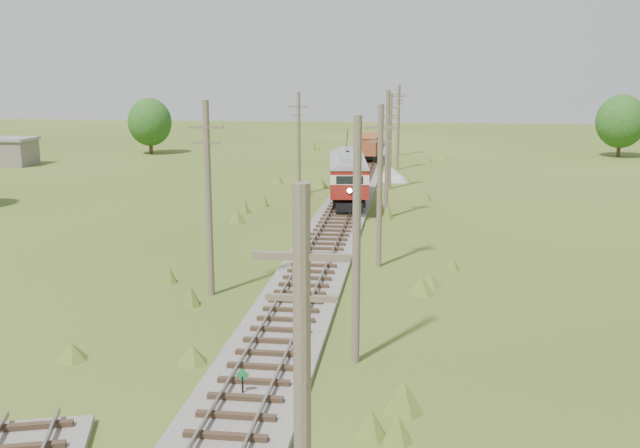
# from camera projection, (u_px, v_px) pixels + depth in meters

# --- Properties ---
(ground) EXTENTS (260.00, 260.00, 0.00)m
(ground) POSITION_uv_depth(u_px,v_px,m) (238.00, 423.00, 21.17)
(ground) COLOR #344D17
(ground) RESTS_ON ground
(railbed_main) EXTENTS (3.60, 96.00, 0.57)m
(railbed_main) POSITION_uv_depth(u_px,v_px,m) (345.00, 207.00, 54.10)
(railbed_main) COLOR #605B54
(railbed_main) RESTS_ON ground
(switch_marker) EXTENTS (0.45, 0.06, 1.08)m
(switch_marker) POSITION_uv_depth(u_px,v_px,m) (243.00, 381.00, 22.52)
(switch_marker) COLOR black
(switch_marker) RESTS_ON ground
(streetcar) EXTENTS (4.11, 12.02, 5.44)m
(streetcar) POSITION_uv_depth(u_px,v_px,m) (347.00, 173.00, 55.30)
(streetcar) COLOR black
(streetcar) RESTS_ON ground
(gondola) EXTENTS (2.94, 7.78, 2.54)m
(gondola) POSITION_uv_depth(u_px,v_px,m) (369.00, 146.00, 81.76)
(gondola) COLOR black
(gondola) RESTS_ON ground
(gravel_pile) EXTENTS (3.53, 3.74, 1.28)m
(gravel_pile) POSITION_uv_depth(u_px,v_px,m) (392.00, 174.00, 68.34)
(gravel_pile) COLOR gray
(gravel_pile) RESTS_ON ground
(utility_pole_r_0) EXTENTS (1.60, 0.30, 8.50)m
(utility_pole_r_0) POSITION_uv_depth(u_px,v_px,m) (302.00, 423.00, 12.09)
(utility_pole_r_0) COLOR brown
(utility_pole_r_0) RESTS_ON ground
(utility_pole_r_1) EXTENTS (0.30, 0.30, 8.80)m
(utility_pole_r_1) POSITION_uv_depth(u_px,v_px,m) (357.00, 243.00, 24.71)
(utility_pole_r_1) COLOR brown
(utility_pole_r_1) RESTS_ON ground
(utility_pole_r_2) EXTENTS (1.60, 0.30, 8.60)m
(utility_pole_r_2) POSITION_uv_depth(u_px,v_px,m) (380.00, 185.00, 37.29)
(utility_pole_r_2) COLOR brown
(utility_pole_r_2) RESTS_ON ground
(utility_pole_r_3) EXTENTS (1.60, 0.30, 9.00)m
(utility_pole_r_3) POSITION_uv_depth(u_px,v_px,m) (387.00, 153.00, 49.86)
(utility_pole_r_3) COLOR brown
(utility_pole_r_3) RESTS_ON ground
(utility_pole_r_4) EXTENTS (1.60, 0.30, 8.40)m
(utility_pole_r_4) POSITION_uv_depth(u_px,v_px,m) (390.00, 140.00, 62.56)
(utility_pole_r_4) COLOR brown
(utility_pole_r_4) RESTS_ON ground
(utility_pole_r_5) EXTENTS (1.60, 0.30, 8.90)m
(utility_pole_r_5) POSITION_uv_depth(u_px,v_px,m) (398.00, 126.00, 75.06)
(utility_pole_r_5) COLOR brown
(utility_pole_r_5) RESTS_ON ground
(utility_pole_r_6) EXTENTS (1.60, 0.30, 8.70)m
(utility_pole_r_6) POSITION_uv_depth(u_px,v_px,m) (399.00, 119.00, 87.72)
(utility_pole_r_6) COLOR brown
(utility_pole_r_6) RESTS_ON ground
(utility_pole_l_a) EXTENTS (1.60, 0.30, 9.00)m
(utility_pole_l_a) POSITION_uv_depth(u_px,v_px,m) (209.00, 197.00, 32.36)
(utility_pole_l_a) COLOR brown
(utility_pole_l_a) RESTS_ON ground
(utility_pole_l_b) EXTENTS (1.60, 0.30, 8.60)m
(utility_pole_l_b) POSITION_uv_depth(u_px,v_px,m) (299.00, 143.00, 59.60)
(utility_pole_l_b) COLOR brown
(utility_pole_l_b) RESTS_ON ground
(tree_mid_a) EXTENTS (5.46, 5.46, 7.03)m
(tree_mid_a) POSITION_uv_depth(u_px,v_px,m) (150.00, 122.00, 89.78)
(tree_mid_a) COLOR #38281C
(tree_mid_a) RESTS_ON ground
(tree_mid_b) EXTENTS (5.88, 5.88, 7.57)m
(tree_mid_b) POSITION_uv_depth(u_px,v_px,m) (621.00, 121.00, 86.33)
(tree_mid_b) COLOR #38281C
(tree_mid_b) RESTS_ON ground
(shed) EXTENTS (6.40, 4.40, 3.10)m
(shed) POSITION_uv_depth(u_px,v_px,m) (5.00, 151.00, 79.19)
(shed) COLOR slate
(shed) RESTS_ON ground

